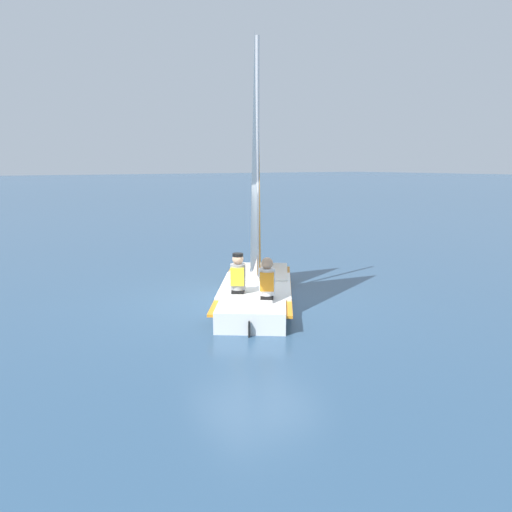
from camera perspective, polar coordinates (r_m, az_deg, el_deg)
ground_plane at (r=10.59m, az=-0.00°, el=-5.24°), size 260.00×260.00×0.00m
sailboat_main at (r=10.39m, az=-0.00°, el=-1.09°), size 3.63×4.20×5.43m
sailor_helm at (r=9.76m, az=-2.08°, el=-2.78°), size 0.42×0.43×1.16m
sailor_crew at (r=9.35m, az=1.27°, el=-3.44°), size 0.42×0.43×1.16m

